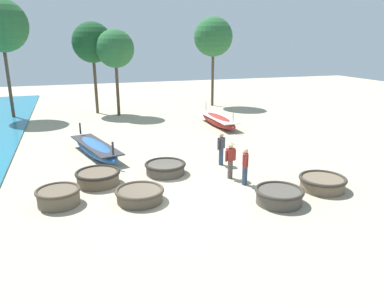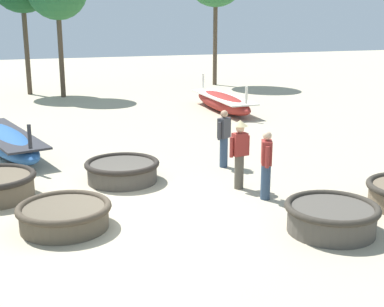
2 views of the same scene
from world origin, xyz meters
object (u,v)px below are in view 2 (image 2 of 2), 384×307
object	(u,v)px
long_boat_red_hull	(6,141)
fisherman_with_hat	(240,150)
long_boat_ochre_hull	(223,102)
fisherman_standing_right	(224,137)
fisherman_crouching	(266,163)
coracle_tilted	(331,217)
coracle_upturned	(122,170)
coracle_front_right	(64,215)

from	to	relation	value
long_boat_red_hull	fisherman_with_hat	distance (m)	7.47
long_boat_ochre_hull	long_boat_red_hull	bearing A→B (deg)	-152.27
fisherman_standing_right	fisherman_with_hat	world-z (taller)	fisherman_with_hat
fisherman_standing_right	fisherman_crouching	xyz separation A→B (m)	(-0.05, -2.70, 0.00)
coracle_tilted	fisherman_crouching	world-z (taller)	fisherman_crouching
long_boat_red_hull	fisherman_crouching	size ratio (longest dim) A/B	3.45
long_boat_ochre_hull	fisherman_with_hat	size ratio (longest dim) A/B	3.08
coracle_tilted	fisherman_crouching	size ratio (longest dim) A/B	1.15
fisherman_standing_right	coracle_tilted	bearing A→B (deg)	-85.98
long_boat_red_hull	long_boat_ochre_hull	xyz separation A→B (m)	(8.71, 4.58, 0.01)
coracle_upturned	fisherman_with_hat	size ratio (longest dim) A/B	1.11
long_boat_red_hull	fisherman_crouching	bearing A→B (deg)	-47.63
coracle_tilted	coracle_upturned	bearing A→B (deg)	126.22
coracle_upturned	fisherman_standing_right	distance (m)	2.95
fisherman_with_hat	coracle_front_right	bearing A→B (deg)	-164.32
coracle_tilted	fisherman_standing_right	xyz separation A→B (m)	(-0.34, 4.79, 0.53)
coracle_tilted	fisherman_standing_right	size ratio (longest dim) A/B	1.15
coracle_front_right	fisherman_crouching	distance (m)	4.51
fisherman_crouching	fisherman_with_hat	size ratio (longest dim) A/B	0.94
coracle_upturned	long_boat_ochre_hull	size ratio (longest dim) A/B	0.36
coracle_front_right	fisherman_with_hat	xyz separation A→B (m)	(4.19, 1.18, 0.69)
long_boat_red_hull	fisherman_standing_right	distance (m)	6.59
coracle_tilted	long_boat_ochre_hull	xyz separation A→B (m)	(2.75, 12.77, 0.08)
long_boat_ochre_hull	fisherman_crouching	size ratio (longest dim) A/B	3.28
coracle_tilted	long_boat_red_hull	size ratio (longest dim) A/B	0.33
coracle_upturned	long_boat_red_hull	bearing A→B (deg)	125.81
coracle_tilted	long_boat_ochre_hull	size ratio (longest dim) A/B	0.35
coracle_upturned	fisherman_with_hat	xyz separation A→B (m)	(2.55, -1.41, 0.67)
coracle_front_right	coracle_tilted	bearing A→B (deg)	-20.25
long_boat_red_hull	fisherman_crouching	xyz separation A→B (m)	(5.57, -6.11, 0.46)
coracle_upturned	long_boat_ochre_hull	distance (m)	10.30
long_boat_red_hull	fisherman_crouching	distance (m)	8.28
fisherman_crouching	long_boat_red_hull	bearing A→B (deg)	132.37
coracle_front_right	fisherman_crouching	bearing A→B (deg)	3.79
long_boat_red_hull	coracle_tilted	bearing A→B (deg)	-53.97
long_boat_red_hull	long_boat_ochre_hull	distance (m)	9.84
coracle_upturned	coracle_front_right	xyz separation A→B (m)	(-1.64, -2.59, -0.02)
fisherman_standing_right	coracle_upturned	bearing A→B (deg)	-171.87
fisherman_standing_right	coracle_front_right	bearing A→B (deg)	-146.41
coracle_tilted	long_boat_red_hull	xyz separation A→B (m)	(-5.96, 8.20, 0.07)
coracle_front_right	fisherman_with_hat	size ratio (longest dim) A/B	1.11
long_boat_ochre_hull	fisherman_crouching	world-z (taller)	fisherman_crouching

